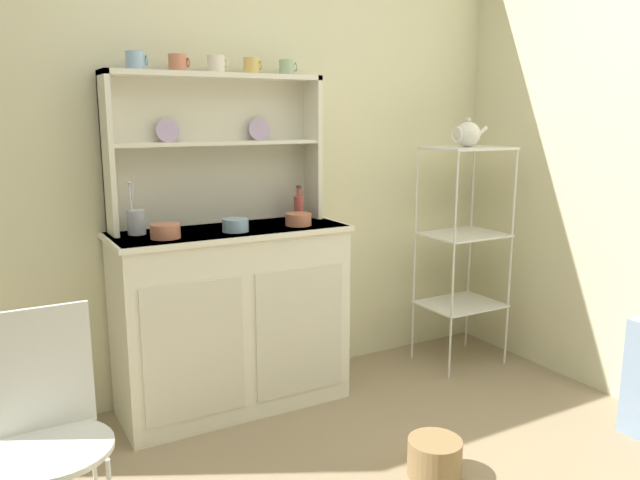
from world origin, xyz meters
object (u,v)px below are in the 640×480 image
floor_basket (435,457)px  hutch_cabinet (232,317)px  utensil_jar (136,221)px  bowl_mixing_large (165,231)px  hutch_shelf_unit (215,138)px  jam_bottle (299,206)px  wire_chair (47,421)px  porcelain_teapot (468,134)px  bakers_rack (464,229)px  cup_sky_0 (135,61)px

floor_basket → hutch_cabinet: bearing=115.5°
utensil_jar → bowl_mixing_large: bearing=-59.9°
hutch_shelf_unit → utensil_jar: hutch_shelf_unit is taller
jam_bottle → utensil_jar: utensil_jar is taller
wire_chair → utensil_jar: bearing=92.4°
jam_bottle → utensil_jar: bearing=-179.4°
floor_basket → porcelain_teapot: 1.75m
wire_chair → hutch_shelf_unit: bearing=78.7°
jam_bottle → utensil_jar: (-0.83, -0.01, -0.01)m
bakers_rack → floor_basket: bearing=-136.0°
hutch_cabinet → floor_basket: 1.15m
bakers_rack → bowl_mixing_large: 1.69m
hutch_cabinet → cup_sky_0: 1.26m
wire_chair → jam_bottle: 1.67m
utensil_jar → porcelain_teapot: bearing=-6.4°
hutch_cabinet → hutch_shelf_unit: size_ratio=1.07×
jam_bottle → porcelain_teapot: bearing=-12.3°
bowl_mixing_large → jam_bottle: bearing=12.2°
utensil_jar → porcelain_teapot: porcelain_teapot is taller
hutch_cabinet → porcelain_teapot: 1.61m
wire_chair → utensil_jar: size_ratio=3.53×
hutch_shelf_unit → wire_chair: size_ratio=1.23×
cup_sky_0 → bowl_mixing_large: cup_sky_0 is taller
hutch_cabinet → wire_chair: (-0.92, -0.82, 0.06)m
cup_sky_0 → porcelain_teapot: 1.77m
wire_chair → bowl_mixing_large: 1.04m
floor_basket → bowl_mixing_large: (-0.79, 0.90, 0.85)m
cup_sky_0 → bowl_mixing_large: (0.04, -0.20, -0.73)m
cup_sky_0 → bakers_rack: bearing=-8.0°
cup_sky_0 → porcelain_teapot: cup_sky_0 is taller
hutch_shelf_unit → bowl_mixing_large: size_ratio=7.99×
hutch_shelf_unit → bakers_rack: (1.35, -0.28, -0.52)m
hutch_cabinet → hutch_shelf_unit: bearing=90.0°
hutch_shelf_unit → cup_sky_0: size_ratio=10.96×
hutch_cabinet → bakers_rack: size_ratio=0.90×
wire_chair → porcelain_teapot: porcelain_teapot is taller
bakers_rack → wire_chair: (-2.27, -0.71, -0.27)m
hutch_shelf_unit → jam_bottle: size_ratio=5.97×
wire_chair → cup_sky_0: 1.58m
porcelain_teapot → jam_bottle: bearing=167.7°
bowl_mixing_large → jam_bottle: jam_bottle is taller
cup_sky_0 → hutch_shelf_unit: bearing=6.6°
hutch_cabinet → hutch_shelf_unit: hutch_shelf_unit is taller
hutch_cabinet → hutch_shelf_unit: 0.87m
hutch_shelf_unit → jam_bottle: hutch_shelf_unit is taller
hutch_cabinet → utensil_jar: (-0.41, 0.08, 0.49)m
cup_sky_0 → utensil_jar: (-0.05, -0.04, -0.70)m
bakers_rack → jam_bottle: (-0.94, 0.20, 0.17)m
bakers_rack → bowl_mixing_large: size_ratio=9.53×
floor_basket → utensil_jar: (-0.88, 1.05, 0.88)m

